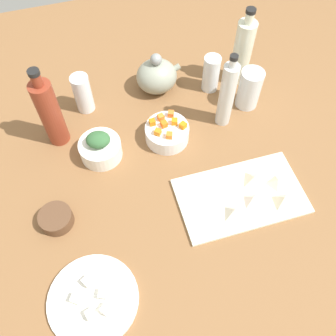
{
  "coord_description": "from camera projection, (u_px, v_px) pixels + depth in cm",
  "views": [
    {
      "loc": [
        -16.27,
        -53.8,
        96.63
      ],
      "look_at": [
        0.0,
        0.0,
        8.0
      ],
      "focal_mm": 39.48,
      "sensor_mm": 36.0,
      "label": 1
    }
  ],
  "objects": [
    {
      "name": "bottle_0",
      "position": [
        50.0,
        113.0,
        1.07
      ],
      "size": [
        6.35,
        6.35,
        28.22
      ],
      "color": "maroon",
      "rests_on": "tabletop"
    },
    {
      "name": "carrot_cube_7",
      "position": [
        171.0,
        114.0,
        1.14
      ],
      "size": [
        2.36,
        2.36,
        1.8
      ],
      "primitive_type": "cube",
      "rotation": [
        0.0,
        0.0,
        2.74
      ],
      "color": "orange",
      "rests_on": "bowl_carrots"
    },
    {
      "name": "carrot_cube_1",
      "position": [
        164.0,
        124.0,
        1.12
      ],
      "size": [
        2.09,
        2.09,
        1.8
      ],
      "primitive_type": "cube",
      "rotation": [
        0.0,
        0.0,
        1.75
      ],
      "color": "orange",
      "rests_on": "bowl_carrots"
    },
    {
      "name": "tofu_cube_3",
      "position": [
        91.0,
        314.0,
        0.86
      ],
      "size": [
        2.71,
        2.71,
        2.2
      ],
      "primitive_type": "cube",
      "rotation": [
        0.0,
        0.0,
        1.84
      ],
      "color": "white",
      "rests_on": "plate_tofu"
    },
    {
      "name": "bottle_1",
      "position": [
        227.0,
        95.0,
        1.11
      ],
      "size": [
        4.72,
        4.72,
        26.75
      ],
      "color": "silver",
      "rests_on": "tabletop"
    },
    {
      "name": "dumpling_2",
      "position": [
        253.0,
        199.0,
        1.03
      ],
      "size": [
        6.04,
        5.92,
        2.49
      ],
      "primitive_type": "pyramid",
      "rotation": [
        0.0,
        0.0,
        3.77
      ],
      "color": "beige",
      "rests_on": "cutting_board"
    },
    {
      "name": "bowl_carrots",
      "position": [
        167.0,
        133.0,
        1.15
      ],
      "size": [
        13.6,
        13.6,
        5.2
      ],
      "primitive_type": "cylinder",
      "color": "white",
      "rests_on": "tabletop"
    },
    {
      "name": "carrot_cube_4",
      "position": [
        158.0,
        132.0,
        1.1
      ],
      "size": [
        2.53,
        2.53,
        1.8
      ],
      "primitive_type": "cube",
      "rotation": [
        0.0,
        0.0,
        2.45
      ],
      "color": "orange",
      "rests_on": "bowl_carrots"
    },
    {
      "name": "bowl_small_side",
      "position": [
        56.0,
        219.0,
        1.0
      ],
      "size": [
        9.07,
        9.07,
        3.92
      ],
      "primitive_type": "cylinder",
      "color": "brown",
      "rests_on": "tabletop"
    },
    {
      "name": "dumpling_3",
      "position": [
        283.0,
        200.0,
        1.02
      ],
      "size": [
        6.73,
        6.73,
        3.09
      ],
      "primitive_type": "pyramid",
      "rotation": [
        0.0,
        0.0,
        3.83
      ],
      "color": "beige",
      "rests_on": "cutting_board"
    },
    {
      "name": "tabletop",
      "position": [
        168.0,
        180.0,
        1.1
      ],
      "size": [
        190.0,
        190.0,
        3.0
      ],
      "primitive_type": "cube",
      "color": "brown",
      "rests_on": "ground"
    },
    {
      "name": "dumpling_0",
      "position": [
        234.0,
        212.0,
        1.0
      ],
      "size": [
        6.11,
        6.04,
        2.94
      ],
      "primitive_type": "pyramid",
      "rotation": [
        0.0,
        0.0,
        3.6
      ],
      "color": "beige",
      "rests_on": "cutting_board"
    },
    {
      "name": "tofu_cube_1",
      "position": [
        103.0,
        294.0,
        0.89
      ],
      "size": [
        2.86,
        2.86,
        2.2
      ],
      "primitive_type": "cube",
      "rotation": [
        0.0,
        0.0,
        2.76
      ],
      "color": "white",
      "rests_on": "plate_tofu"
    },
    {
      "name": "bowl_greens",
      "position": [
        101.0,
        149.0,
        1.11
      ],
      "size": [
        12.65,
        12.65,
        5.71
      ],
      "primitive_type": "cylinder",
      "color": "white",
      "rests_on": "tabletop"
    },
    {
      "name": "dumpling_4",
      "position": [
        277.0,
        182.0,
        1.06
      ],
      "size": [
        5.86,
        5.51,
        2.28
      ],
      "primitive_type": "pyramid",
      "rotation": [
        0.0,
        0.0,
        2.8
      ],
      "color": "beige",
      "rests_on": "cutting_board"
    },
    {
      "name": "plate_tofu",
      "position": [
        93.0,
        299.0,
        0.9
      ],
      "size": [
        22.31,
        22.31,
        1.2
      ],
      "primitive_type": "cylinder",
      "color": "white",
      "rests_on": "tabletop"
    },
    {
      "name": "drinking_glass_1",
      "position": [
        83.0,
        93.0,
        1.18
      ],
      "size": [
        5.79,
        5.79,
        13.53
      ],
      "primitive_type": "cylinder",
      "color": "white",
      "rests_on": "tabletop"
    },
    {
      "name": "carrot_cube_0",
      "position": [
        169.0,
        135.0,
        1.1
      ],
      "size": [
        2.35,
        2.35,
        1.8
      ],
      "primitive_type": "cube",
      "rotation": [
        0.0,
        0.0,
        2.75
      ],
      "color": "orange",
      "rests_on": "bowl_carrots"
    },
    {
      "name": "cutting_board",
      "position": [
        241.0,
        196.0,
        1.05
      ],
      "size": [
        35.84,
        21.28,
        1.0
      ],
      "primitive_type": "cube",
      "rotation": [
        0.0,
        0.0,
        -0.01
      ],
      "color": "silver",
      "rests_on": "tabletop"
    },
    {
      "name": "teapot",
      "position": [
        157.0,
        76.0,
        1.24
      ],
      "size": [
        15.34,
        12.61,
        14.77
      ],
      "color": "gray",
      "rests_on": "tabletop"
    },
    {
      "name": "carrot_cube_6",
      "position": [
        175.0,
        122.0,
        1.13
      ],
      "size": [
        2.24,
        2.24,
        1.8
      ],
      "primitive_type": "cube",
      "rotation": [
        0.0,
        0.0,
        1.28
      ],
      "color": "orange",
      "rests_on": "bowl_carrots"
    },
    {
      "name": "chopped_greens_mound",
      "position": [
        98.0,
        140.0,
        1.07
      ],
      "size": [
        8.31,
        7.43,
        4.02
      ],
      "primitive_type": "ellipsoid",
      "rotation": [
        0.0,
        0.0,
        2.9
      ],
      "color": "#346236",
      "rests_on": "bowl_greens"
    },
    {
      "name": "tofu_cube_0",
      "position": [
        88.0,
        281.0,
        0.9
      ],
      "size": [
        3.02,
        3.02,
        2.2
      ],
      "primitive_type": "cube",
      "rotation": [
        0.0,
        0.0,
        2.11
      ],
      "color": "white",
      "rests_on": "plate_tofu"
    },
    {
      "name": "tofu_cube_2",
      "position": [
        106.0,
        310.0,
        0.87
      ],
      "size": [
        3.09,
        3.09,
        2.2
      ],
      "primitive_type": "cube",
      "rotation": [
        0.0,
        0.0,
        0.68
      ],
      "color": "silver",
      "rests_on": "plate_tofu"
    },
    {
      "name": "dumpling_1",
      "position": [
        254.0,
        179.0,
        1.06
      ],
      "size": [
        6.74,
        6.62,
        2.25
      ],
      "primitive_type": "pyramid",
      "rotation": [
        0.0,
        0.0,
        3.48
      ],
      "color": "beige",
      "rests_on": "cutting_board"
    },
    {
      "name": "drinking_glass_0",
      "position": [
        249.0,
        89.0,
        1.19
      ],
      "size": [
        7.39,
        7.39,
        13.7
      ],
      "primitive_type": "cylinder",
      "color": "white",
      "rests_on": "tabletop"
    },
    {
      "name": "drinking_glass_2",
      "position": [
        211.0,
        74.0,
        1.23
      ],
      "size": [
        5.61,
        5.61,
        13.06
      ],
      "primitive_type": "cylinder",
      "color": "white",
      "rests_on": "tabletop"
    },
    {
      "name": "carrot_cube_3",
      "position": [
        152.0,
        122.0,
        1.12
      ],
      "size": [
        1.81,
        1.81,
        1.8
      ],
      "primitive_type": "cube",
      "rotation": [
        0.0,
        0.0,
        0.01
      ],
      "color": "orange",
      "rests_on": "bowl_carrots"
    },
    {
      "name": "bottle_2",
      "position": [
        242.0,
        52.0,
        1.21
      ],
      "size": [
        6.21,
        6.21,
        27.63
      ],
      "color": "silver",
      "rests_on": "tabletop"
    },
    {
      "name": "carrot_cube_5",
      "position": [
        161.0,
        117.0,
        1.14
      ],
      "size": [
        2.11,
        2.11,
        1.8
      ],
      "primitive_type": "cube",
      "rotation": [
        0.0,
        0.0,
        1.77
      ],
      "color": "orange",
      "rests_on": "bowl_carrots"
    },
    {
      "name": "tofu_cube_4",
      "position": [
        76.0,
        299.0,
        0.88
      ],
      "size": [
        3.06,
        3.06,
        2.2
      ],
      "primitive_type": "cube",
      "rotation": [
        0.0,
        0.0,
        2.54
      ],
      "color": "white",
      "rests_on": "plate_tofu"
    },
    {
      "name": "carrot_cube_2",
      "position": [
        183.0,
        125.0,
        1.12
      ],
      "size": [
        2.46,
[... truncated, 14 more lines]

